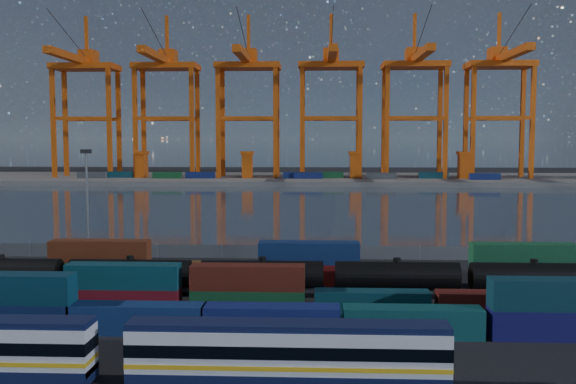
{
  "coord_description": "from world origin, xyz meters",
  "views": [
    {
      "loc": [
        4.55,
        -68.2,
        18.07
      ],
      "look_at": [
        0.0,
        30.0,
        10.0
      ],
      "focal_mm": 40.0,
      "sensor_mm": 36.0,
      "label": 1
    }
  ],
  "objects": [
    {
      "name": "container_row_north",
      "position": [
        2.95,
        10.49,
        1.93
      ],
      "size": [
        141.15,
        2.54,
        5.41
      ],
      "color": "navy",
      "rests_on": "ground"
    },
    {
      "name": "container_row_mid",
      "position": [
        4.15,
        -3.03,
        1.71
      ],
      "size": [
        141.25,
        2.4,
        5.12
      ],
      "color": "#3F4244",
      "rests_on": "ground"
    },
    {
      "name": "quay_containers",
      "position": [
        -11.0,
        195.46,
        3.3
      ],
      "size": [
        172.58,
        10.99,
        2.6
      ],
      "color": "navy",
      "rests_on": "far_quay"
    },
    {
      "name": "ground",
      "position": [
        0.0,
        0.0,
        0.0
      ],
      "size": [
        700.0,
        700.0,
        0.0
      ],
      "primitive_type": "plane",
      "color": "black",
      "rests_on": "ground"
    },
    {
      "name": "straddle_carriers",
      "position": [
        -2.5,
        200.0,
        7.82
      ],
      "size": [
        140.0,
        7.0,
        11.1
      ],
      "color": "#D5510F",
      "rests_on": "far_quay"
    },
    {
      "name": "distant_mountains",
      "position": [
        63.02,
        1600.0,
        220.29
      ],
      "size": [
        2470.0,
        1100.0,
        520.0
      ],
      "color": "#1E2630",
      "rests_on": "ground"
    },
    {
      "name": "yard_light_mast",
      "position": [
        -30.0,
        26.0,
        9.3
      ],
      "size": [
        1.6,
        0.4,
        16.6
      ],
      "color": "slate",
      "rests_on": "ground"
    },
    {
      "name": "waterfront_fence",
      "position": [
        -0.0,
        28.0,
        1.0
      ],
      "size": [
        160.12,
        0.12,
        2.2
      ],
      "color": "#595B5E",
      "rests_on": "ground"
    },
    {
      "name": "far_quay",
      "position": [
        0.0,
        210.0,
        1.0
      ],
      "size": [
        700.0,
        70.0,
        2.0
      ],
      "primitive_type": "cube",
      "color": "#514F4C",
      "rests_on": "ground"
    },
    {
      "name": "harbor_water",
      "position": [
        0.0,
        105.0,
        0.01
      ],
      "size": [
        700.0,
        700.0,
        0.0
      ],
      "primitive_type": "plane",
      "color": "#313B47",
      "rests_on": "ground"
    },
    {
      "name": "container_row_south",
      "position": [
        -5.87,
        -10.14,
        2.29
      ],
      "size": [
        141.4,
        2.58,
        5.5
      ],
      "color": "#3F4044",
      "rests_on": "ground"
    },
    {
      "name": "tanker_string",
      "position": [
        -17.33,
        4.87,
        2.26
      ],
      "size": [
        107.68,
        3.15,
        4.51
      ],
      "color": "black",
      "rests_on": "ground"
    },
    {
      "name": "gantry_cranes",
      "position": [
        -7.5,
        203.12,
        43.34
      ],
      "size": [
        202.19,
        52.21,
        70.7
      ],
      "color": "#D5510F",
      "rests_on": "ground"
    }
  ]
}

